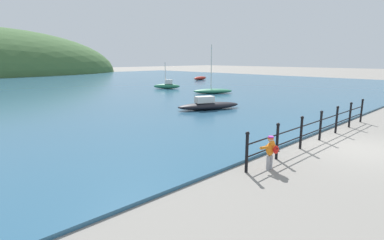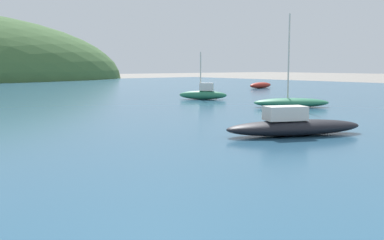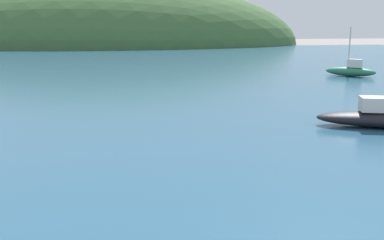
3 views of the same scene
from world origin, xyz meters
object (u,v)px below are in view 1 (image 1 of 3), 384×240
object	(u,v)px
boat_nearest_quay	(208,105)
boat_far_left	(167,86)
child_in_coat	(271,150)
boat_red_dinghy	(213,91)
boat_mid_harbor	(200,78)

from	to	relation	value
boat_nearest_quay	boat_far_left	bearing A→B (deg)	61.28
child_in_coat	boat_red_dinghy	xyz separation A→B (m)	(12.80, 13.72, -0.27)
child_in_coat	boat_far_left	world-z (taller)	boat_far_left
boat_nearest_quay	boat_red_dinghy	bearing A→B (deg)	39.99
boat_nearest_quay	boat_mid_harbor	bearing A→B (deg)	45.33
child_in_coat	boat_mid_harbor	world-z (taller)	child_in_coat
boat_red_dinghy	boat_mid_harbor	bearing A→B (deg)	47.92
child_in_coat	boat_red_dinghy	world-z (taller)	boat_red_dinghy
child_in_coat	boat_mid_harbor	bearing A→B (deg)	47.44
boat_red_dinghy	boat_far_left	xyz separation A→B (m)	(-0.12, 6.37, 0.08)
boat_red_dinghy	child_in_coat	bearing A→B (deg)	-133.01
boat_nearest_quay	boat_red_dinghy	distance (m)	8.72
child_in_coat	boat_nearest_quay	size ratio (longest dim) A/B	0.24
boat_far_left	boat_red_dinghy	bearing A→B (deg)	-88.90
boat_red_dinghy	boat_far_left	size ratio (longest dim) A/B	1.59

